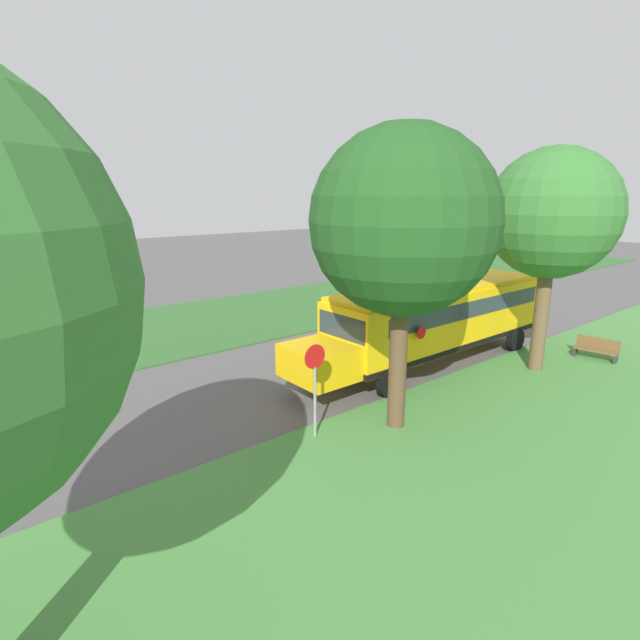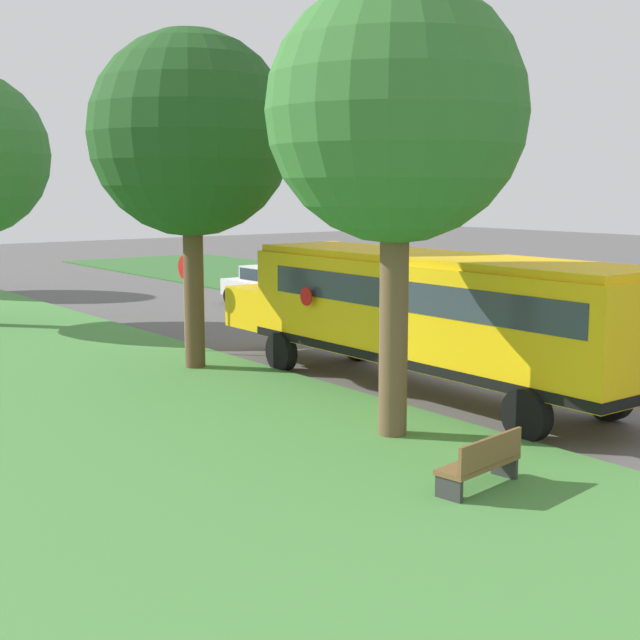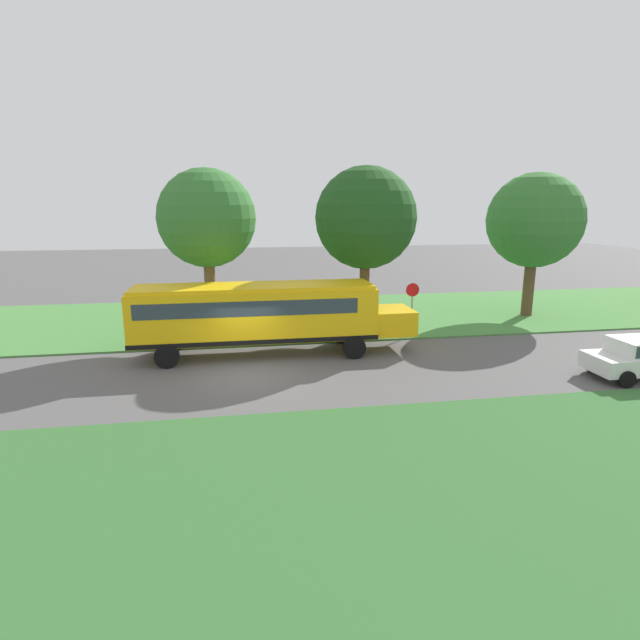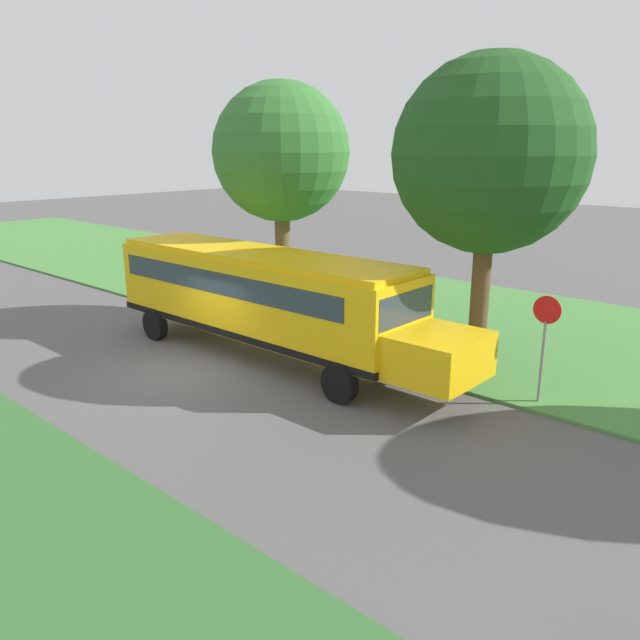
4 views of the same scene
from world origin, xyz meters
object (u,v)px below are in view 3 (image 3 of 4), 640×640
object	(u,v)px
school_bus	(262,313)
park_bench	(151,328)
stop_sign	(412,303)
oak_tree_roadside_mid	(364,217)
oak_tree_far_end	(537,219)
oak_tree_beside_bus	(206,217)

from	to	relation	value
school_bus	park_bench	xyz separation A→B (m)	(-4.00, -5.40, -1.45)
stop_sign	oak_tree_roadside_mid	bearing A→B (deg)	-112.30
park_bench	oak_tree_far_end	bearing A→B (deg)	93.02
oak_tree_beside_bus	stop_sign	distance (m)	10.91
school_bus	park_bench	world-z (taller)	school_bus
oak_tree_roadside_mid	oak_tree_far_end	bearing A→B (deg)	101.67
oak_tree_far_end	oak_tree_roadside_mid	bearing A→B (deg)	-78.33
stop_sign	park_bench	bearing A→B (deg)	-99.00
oak_tree_far_end	park_bench	xyz separation A→B (m)	(1.13, -21.51, -5.30)
park_bench	stop_sign	bearing A→B (deg)	81.00
stop_sign	park_bench	xyz separation A→B (m)	(-2.06, -13.03, -1.26)
oak_tree_roadside_mid	stop_sign	xyz separation A→B (m)	(0.96, 2.35, -4.21)
oak_tree_roadside_mid	school_bus	bearing A→B (deg)	-61.31
school_bus	oak_tree_beside_bus	world-z (taller)	oak_tree_beside_bus
school_bus	oak_tree_beside_bus	distance (m)	5.62
oak_tree_far_end	park_bench	bearing A→B (deg)	-86.98
oak_tree_roadside_mid	park_bench	world-z (taller)	oak_tree_roadside_mid
stop_sign	park_bench	size ratio (longest dim) A/B	1.65
oak_tree_far_end	stop_sign	xyz separation A→B (m)	(3.20, -8.48, -4.03)
oak_tree_roadside_mid	park_bench	bearing A→B (deg)	-95.89
school_bus	oak_tree_far_end	size ratio (longest dim) A/B	1.48
oak_tree_beside_bus	oak_tree_roadside_mid	distance (m)	7.64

